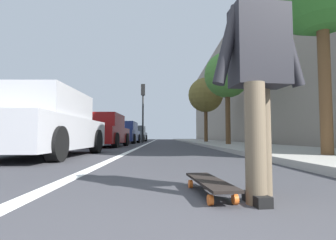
{
  "coord_description": "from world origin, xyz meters",
  "views": [
    {
      "loc": [
        -0.79,
        0.2,
        0.45
      ],
      "look_at": [
        13.86,
        -0.12,
        1.38
      ],
      "focal_mm": 28.27,
      "sensor_mm": 36.0,
      "label": 1
    }
  ],
  "objects_px": {
    "parked_car_near": "(42,125)",
    "street_tree_far": "(206,95)",
    "parked_car_end": "(135,134)",
    "street_tree_mid": "(227,75)",
    "skateboard": "(210,183)",
    "parked_car_mid": "(102,131)",
    "parked_car_far": "(124,133)",
    "skater_person": "(259,71)",
    "traffic_light": "(143,102)"
  },
  "relations": [
    {
      "from": "parked_car_mid",
      "to": "traffic_light",
      "type": "distance_m",
      "value": 7.33
    },
    {
      "from": "skateboard",
      "to": "parked_car_end",
      "type": "bearing_deg",
      "value": 7.26
    },
    {
      "from": "parked_car_far",
      "to": "street_tree_far",
      "type": "bearing_deg",
      "value": -87.68
    },
    {
      "from": "parked_car_far",
      "to": "street_tree_mid",
      "type": "xyz_separation_m",
      "value": [
        -6.04,
        -5.76,
        2.66
      ]
    },
    {
      "from": "parked_car_near",
      "to": "street_tree_far",
      "type": "bearing_deg",
      "value": -24.82
    },
    {
      "from": "parked_car_end",
      "to": "street_tree_far",
      "type": "xyz_separation_m",
      "value": [
        -6.4,
        -5.65,
        2.71
      ]
    },
    {
      "from": "parked_car_end",
      "to": "street_tree_mid",
      "type": "xyz_separation_m",
      "value": [
        -12.68,
        -5.65,
        2.67
      ]
    },
    {
      "from": "parked_car_far",
      "to": "street_tree_mid",
      "type": "relative_size",
      "value": 1.03
    },
    {
      "from": "traffic_light",
      "to": "skater_person",
      "type": "bearing_deg",
      "value": -172.95
    },
    {
      "from": "parked_car_far",
      "to": "parked_car_end",
      "type": "distance_m",
      "value": 6.64
    },
    {
      "from": "parked_car_near",
      "to": "parked_car_end",
      "type": "bearing_deg",
      "value": -0.5
    },
    {
      "from": "street_tree_mid",
      "to": "parked_car_end",
      "type": "bearing_deg",
      "value": 24.01
    },
    {
      "from": "parked_car_near",
      "to": "parked_car_end",
      "type": "distance_m",
      "value": 18.97
    },
    {
      "from": "street_tree_mid",
      "to": "street_tree_far",
      "type": "distance_m",
      "value": 6.28
    },
    {
      "from": "parked_car_near",
      "to": "traffic_light",
      "type": "relative_size",
      "value": 0.99
    },
    {
      "from": "street_tree_mid",
      "to": "parked_car_mid",
      "type": "bearing_deg",
      "value": 92.36
    },
    {
      "from": "parked_car_mid",
      "to": "parked_car_end",
      "type": "bearing_deg",
      "value": -0.84
    },
    {
      "from": "parked_car_far",
      "to": "street_tree_far",
      "type": "relative_size",
      "value": 0.99
    },
    {
      "from": "skateboard",
      "to": "parked_car_near",
      "type": "distance_m",
      "value": 5.07
    },
    {
      "from": "traffic_light",
      "to": "street_tree_far",
      "type": "bearing_deg",
      "value": -94.21
    },
    {
      "from": "parked_car_near",
      "to": "street_tree_mid",
      "type": "relative_size",
      "value": 0.94
    },
    {
      "from": "parked_car_mid",
      "to": "parked_car_end",
      "type": "height_order",
      "value": "parked_car_mid"
    },
    {
      "from": "skater_person",
      "to": "street_tree_mid",
      "type": "distance_m",
      "value": 10.96
    },
    {
      "from": "parked_car_end",
      "to": "traffic_light",
      "type": "relative_size",
      "value": 0.98
    },
    {
      "from": "skater_person",
      "to": "parked_car_near",
      "type": "distance_m",
      "value": 5.37
    },
    {
      "from": "parked_car_mid",
      "to": "parked_car_far",
      "type": "distance_m",
      "value": 6.28
    },
    {
      "from": "street_tree_mid",
      "to": "skater_person",
      "type": "bearing_deg",
      "value": 167.14
    },
    {
      "from": "traffic_light",
      "to": "parked_car_end",
      "type": "bearing_deg",
      "value": 10.87
    },
    {
      "from": "street_tree_mid",
      "to": "skateboard",
      "type": "bearing_deg",
      "value": 165.15
    },
    {
      "from": "traffic_light",
      "to": "street_tree_mid",
      "type": "relative_size",
      "value": 0.95
    },
    {
      "from": "traffic_light",
      "to": "street_tree_mid",
      "type": "distance_m",
      "value": 7.99
    },
    {
      "from": "parked_car_mid",
      "to": "street_tree_far",
      "type": "height_order",
      "value": "street_tree_far"
    },
    {
      "from": "parked_car_mid",
      "to": "parked_car_far",
      "type": "relative_size",
      "value": 0.92
    },
    {
      "from": "skateboard",
      "to": "parked_car_end",
      "type": "distance_m",
      "value": 23.14
    },
    {
      "from": "parked_car_near",
      "to": "parked_car_far",
      "type": "distance_m",
      "value": 12.33
    },
    {
      "from": "street_tree_far",
      "to": "parked_car_far",
      "type": "bearing_deg",
      "value": 92.32
    },
    {
      "from": "traffic_light",
      "to": "street_tree_far",
      "type": "relative_size",
      "value": 0.91
    },
    {
      "from": "skateboard",
      "to": "parked_car_far",
      "type": "distance_m",
      "value": 16.6
    },
    {
      "from": "skater_person",
      "to": "parked_car_mid",
      "type": "relative_size",
      "value": 0.39
    },
    {
      "from": "parked_car_near",
      "to": "parked_car_far",
      "type": "relative_size",
      "value": 0.92
    },
    {
      "from": "street_tree_far",
      "to": "parked_car_end",
      "type": "bearing_deg",
      "value": 41.42
    },
    {
      "from": "skateboard",
      "to": "parked_car_mid",
      "type": "height_order",
      "value": "parked_car_mid"
    },
    {
      "from": "parked_car_near",
      "to": "traffic_light",
      "type": "bearing_deg",
      "value": -5.89
    },
    {
      "from": "parked_car_end",
      "to": "street_tree_far",
      "type": "height_order",
      "value": "street_tree_far"
    },
    {
      "from": "skater_person",
      "to": "street_tree_mid",
      "type": "xyz_separation_m",
      "value": [
        10.42,
        -2.38,
        2.43
      ]
    },
    {
      "from": "parked_car_near",
      "to": "street_tree_far",
      "type": "relative_size",
      "value": 0.9
    },
    {
      "from": "parked_car_mid",
      "to": "street_tree_mid",
      "type": "height_order",
      "value": "street_tree_mid"
    },
    {
      "from": "skateboard",
      "to": "parked_car_near",
      "type": "xyz_separation_m",
      "value": [
        3.98,
        3.09,
        0.62
      ]
    },
    {
      "from": "skater_person",
      "to": "parked_car_near",
      "type": "bearing_deg",
      "value": 39.78
    },
    {
      "from": "skater_person",
      "to": "parked_car_mid",
      "type": "distance_m",
      "value": 10.75
    }
  ]
}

